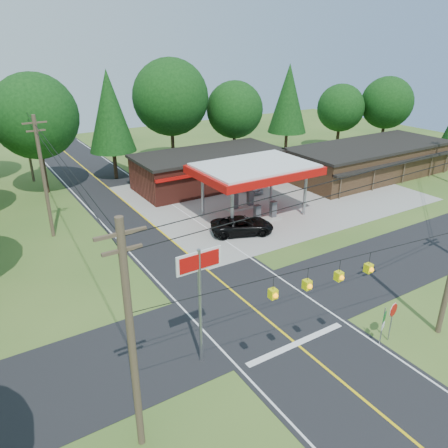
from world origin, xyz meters
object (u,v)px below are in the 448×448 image
suv_car (242,226)px  sedan_car (249,186)px  octagonal_stop_sign (393,313)px  big_stop_sign (200,281)px  gas_canopy (254,171)px

suv_car → sedan_car: bearing=-16.8°
suv_car → sedan_car: 11.18m
suv_car → octagonal_stop_sign: bearing=-162.8°
suv_car → big_stop_sign: big_stop_sign is taller
sedan_car → big_stop_sign: size_ratio=0.57×
big_stop_sign → octagonal_stop_sign: size_ratio=2.67×
suv_car → big_stop_sign: bearing=159.8°
gas_canopy → sedan_car: gas_canopy is taller
sedan_car → big_stop_sign: big_stop_sign is taller
gas_canopy → big_stop_sign: big_stop_sign is taller
suv_car → big_stop_sign: 16.57m
suv_car → octagonal_stop_sign: octagonal_stop_sign is taller
gas_canopy → big_stop_sign: bearing=-133.0°
suv_car → big_stop_sign: size_ratio=0.83×
sedan_car → octagonal_stop_sign: 26.11m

